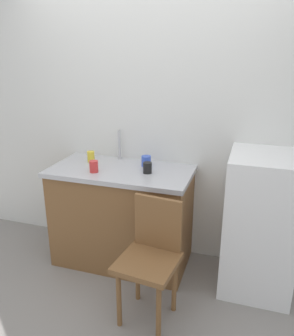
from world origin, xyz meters
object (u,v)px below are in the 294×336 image
refrigerator (260,223)px  cup_yellow (91,157)px  chair (151,255)px  cup_black (147,168)px  cup_blue (146,161)px  cup_red (94,166)px

refrigerator → cup_yellow: (-1.51, 0.09, 0.38)m
refrigerator → chair: 0.93m
chair → cup_black: cup_black is taller
refrigerator → cup_blue: size_ratio=12.34×
cup_blue → cup_yellow: size_ratio=0.95×
refrigerator → cup_black: (-0.93, -0.03, 0.38)m
cup_black → chair: bearing=-69.7°
cup_blue → cup_red: (-0.37, -0.27, 0.00)m
cup_yellow → chair: bearing=-40.8°
chair → cup_red: bearing=152.2°
refrigerator → cup_black: size_ratio=12.50×
cup_blue → cup_black: (0.06, -0.16, -0.00)m
cup_blue → cup_yellow: (-0.52, -0.04, 0.00)m
chair → cup_yellow: (-0.78, 0.67, 0.45)m
chair → cup_yellow: size_ratio=9.16×
cup_yellow → cup_red: cup_yellow is taller
cup_yellow → cup_black: (0.58, -0.13, -0.00)m
cup_yellow → cup_black: size_ratio=1.07×
chair → cup_black: bearing=116.9°
cup_black → cup_red: (-0.43, -0.11, 0.00)m
cup_black → cup_red: bearing=-165.6°
refrigerator → cup_red: size_ratio=11.84×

